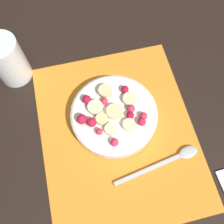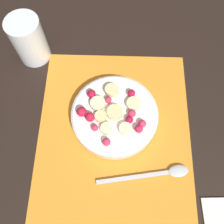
# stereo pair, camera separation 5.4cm
# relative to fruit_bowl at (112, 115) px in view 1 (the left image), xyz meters

# --- Properties ---
(ground_plane) EXTENTS (3.00, 3.00, 0.00)m
(ground_plane) POSITION_rel_fruit_bowl_xyz_m (-0.04, -0.01, -0.03)
(ground_plane) COLOR black
(placemat) EXTENTS (0.43, 0.34, 0.01)m
(placemat) POSITION_rel_fruit_bowl_xyz_m (-0.04, -0.01, -0.02)
(placemat) COLOR orange
(placemat) RESTS_ON ground_plane
(fruit_bowl) EXTENTS (0.19, 0.19, 0.05)m
(fruit_bowl) POSITION_rel_fruit_bowl_xyz_m (0.00, 0.00, 0.00)
(fruit_bowl) COLOR white
(fruit_bowl) RESTS_ON placemat
(spoon) EXTENTS (0.05, 0.20, 0.01)m
(spoon) POSITION_rel_fruit_bowl_xyz_m (-0.12, -0.11, -0.02)
(spoon) COLOR silver
(spoon) RESTS_ON placemat
(drinking_glass) EXTENTS (0.08, 0.08, 0.12)m
(drinking_glass) POSITION_rel_fruit_bowl_xyz_m (0.17, 0.21, 0.03)
(drinking_glass) COLOR white
(drinking_glass) RESTS_ON ground_plane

